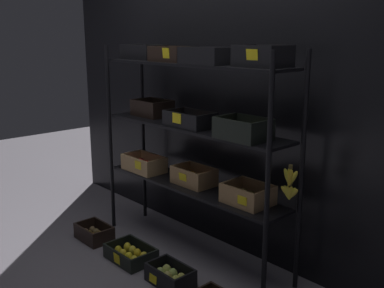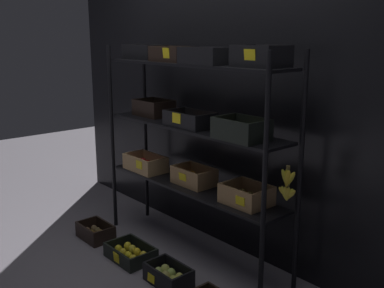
{
  "view_description": "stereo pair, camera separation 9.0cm",
  "coord_description": "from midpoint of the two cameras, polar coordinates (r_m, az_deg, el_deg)",
  "views": [
    {
      "loc": [
        2.39,
        -2.21,
        1.67
      ],
      "look_at": [
        0.0,
        0.0,
        0.88
      ],
      "focal_mm": 41.95,
      "sensor_mm": 36.0,
      "label": 1
    },
    {
      "loc": [
        2.45,
        -2.14,
        1.67
      ],
      "look_at": [
        0.0,
        0.0,
        0.88
      ],
      "focal_mm": 41.95,
      "sensor_mm": 36.0,
      "label": 2
    }
  ],
  "objects": [
    {
      "name": "crate_ground_lemon",
      "position": [
        3.56,
        -8.55,
        -13.71
      ],
      "size": [
        0.37,
        0.27,
        0.11
      ],
      "color": "black",
      "rests_on": "ground_plane"
    },
    {
      "name": "crate_ground_kiwi",
      "position": [
        3.94,
        -12.97,
        -11.09
      ],
      "size": [
        0.32,
        0.21,
        0.13
      ],
      "color": "black",
      "rests_on": "ground_plane"
    },
    {
      "name": "crate_ground_pear",
      "position": [
        3.23,
        -3.6,
        -16.48
      ],
      "size": [
        0.33,
        0.21,
        0.13
      ],
      "color": "black",
      "rests_on": "ground_plane"
    },
    {
      "name": "display_rack",
      "position": [
        3.31,
        -0.82,
        2.76
      ],
      "size": [
        1.82,
        0.38,
        1.62
      ],
      "color": "black",
      "rests_on": "ground_plane"
    },
    {
      "name": "ground_plane",
      "position": [
        3.66,
        -0.72,
        -13.57
      ],
      "size": [
        10.0,
        10.0,
        0.0
      ],
      "primitive_type": "plane",
      "color": "slate"
    },
    {
      "name": "storefront_wall",
      "position": [
        3.53,
        3.79,
        8.33
      ],
      "size": [
        4.1,
        0.12,
        2.7
      ],
      "primitive_type": "cube",
      "color": "black",
      "rests_on": "ground_plane"
    }
  ]
}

